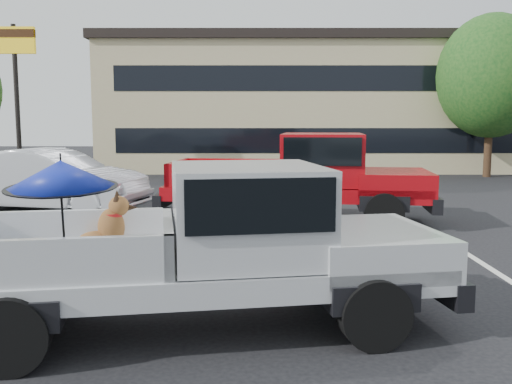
# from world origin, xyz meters

# --- Properties ---
(ground) EXTENTS (90.00, 90.00, 0.00)m
(ground) POSITION_xyz_m (0.00, 0.00, 0.00)
(ground) COLOR black
(ground) RESTS_ON ground
(stripe_left) EXTENTS (0.12, 5.00, 0.01)m
(stripe_left) POSITION_xyz_m (-3.00, 2.00, 0.00)
(stripe_left) COLOR silver
(stripe_left) RESTS_ON ground
(stripe_right) EXTENTS (0.12, 5.00, 0.01)m
(stripe_right) POSITION_xyz_m (3.00, 2.00, 0.00)
(stripe_right) COLOR silver
(stripe_right) RESTS_ON ground
(motel_building) EXTENTS (20.40, 8.40, 6.30)m
(motel_building) POSITION_xyz_m (2.00, 20.99, 3.21)
(motel_building) COLOR #C8B585
(motel_building) RESTS_ON ground
(motel_sign) EXTENTS (1.60, 0.22, 6.00)m
(motel_sign) POSITION_xyz_m (-10.00, 14.00, 4.65)
(motel_sign) COLOR black
(motel_sign) RESTS_ON ground
(tree_right) EXTENTS (4.46, 4.46, 6.78)m
(tree_right) POSITION_xyz_m (9.00, 16.00, 4.21)
(tree_right) COLOR #332114
(tree_right) RESTS_ON ground
(tree_back) EXTENTS (4.68, 4.68, 7.11)m
(tree_back) POSITION_xyz_m (6.00, 24.00, 4.41)
(tree_back) COLOR #332114
(tree_back) RESTS_ON ground
(silver_pickup) EXTENTS (5.94, 2.87, 2.06)m
(silver_pickup) POSITION_xyz_m (-1.13, -1.74, 1.05)
(silver_pickup) COLOR black
(silver_pickup) RESTS_ON ground
(red_pickup) EXTENTS (6.52, 2.89, 2.08)m
(red_pickup) POSITION_xyz_m (0.55, 5.12, 1.14)
(red_pickup) COLOR black
(red_pickup) RESTS_ON ground
(silver_sedan) EXTENTS (5.26, 2.88, 1.64)m
(silver_sedan) POSITION_xyz_m (-6.15, 6.71, 0.82)
(silver_sedan) COLOR silver
(silver_sedan) RESTS_ON ground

